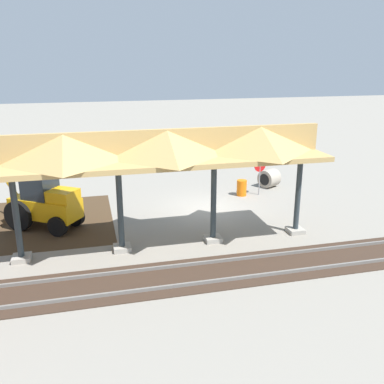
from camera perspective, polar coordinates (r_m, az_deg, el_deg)
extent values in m
plane|color=gray|center=(22.46, 2.19, -2.12)|extent=(120.00, 120.00, 0.00)
cube|color=#42301E|center=(21.92, -22.34, -3.97)|extent=(8.91, 7.00, 0.01)
cube|color=#9E998E|center=(19.87, 13.60, -4.99)|extent=(0.70, 0.70, 0.20)
cylinder|color=#2D383D|center=(19.30, 13.96, -0.31)|extent=(0.24, 0.24, 3.60)
cube|color=#9E998E|center=(18.48, 2.81, -6.24)|extent=(0.70, 0.70, 0.20)
cylinder|color=#2D383D|center=(17.87, 2.89, -1.24)|extent=(0.24, 0.24, 3.60)
cube|color=#9E998E|center=(17.83, -9.29, -7.37)|extent=(0.70, 0.70, 0.20)
cylinder|color=#2D383D|center=(17.20, -9.56, -2.21)|extent=(0.24, 0.24, 3.60)
cube|color=#9E998E|center=(18.02, -21.75, -8.19)|extent=(0.70, 0.70, 0.20)
cylinder|color=#2D383D|center=(17.39, -22.38, -3.11)|extent=(0.24, 0.24, 3.60)
cube|color=tan|center=(16.90, -3.33, 4.37)|extent=(12.81, 3.20, 0.20)
cube|color=tan|center=(16.77, -3.36, 6.53)|extent=(12.81, 0.20, 1.10)
pyramid|color=tan|center=(17.87, 9.01, 7.03)|extent=(3.48, 3.20, 1.10)
pyramid|color=tan|center=(16.77, -3.36, 6.53)|extent=(3.48, 3.20, 1.10)
pyramid|color=tan|center=(16.52, -16.74, 5.66)|extent=(3.48, 3.20, 1.10)
cube|color=slate|center=(17.03, 8.04, -8.64)|extent=(60.00, 0.08, 0.15)
cube|color=slate|center=(15.86, 9.98, -10.81)|extent=(60.00, 0.08, 0.15)
cube|color=#38281E|center=(16.47, 8.96, -9.87)|extent=(60.00, 2.58, 0.03)
cylinder|color=gray|center=(24.62, 8.98, 1.79)|extent=(0.06, 0.06, 1.93)
cylinder|color=red|center=(24.43, 9.06, 3.55)|extent=(0.75, 0.19, 0.76)
cube|color=orange|center=(20.69, -18.94, -1.98)|extent=(3.38, 2.87, 0.90)
cube|color=#1E262D|center=(20.48, -19.69, 1.13)|extent=(1.73, 1.70, 1.40)
cube|color=orange|center=(19.87, -16.82, -0.44)|extent=(1.57, 1.55, 0.50)
cylinder|color=black|center=(21.88, -19.68, -1.77)|extent=(1.33, 1.03, 1.40)
cylinder|color=black|center=(20.88, -22.14, -2.95)|extent=(1.33, 1.03, 1.40)
cylinder|color=black|center=(20.71, -15.33, -3.16)|extent=(0.91, 0.75, 0.90)
cylinder|color=black|center=(19.74, -17.47, -4.37)|extent=(0.91, 0.75, 0.90)
cylinder|color=orange|center=(21.70, -23.48, 1.45)|extent=(0.98, 0.74, 1.41)
cylinder|color=#9E9384|center=(26.39, 10.26, 1.82)|extent=(1.38, 1.42, 1.08)
cylinder|color=black|center=(26.01, 9.62, 1.63)|extent=(0.36, 0.62, 0.70)
cylinder|color=orange|center=(24.50, 6.64, 0.56)|extent=(0.56, 0.56, 0.90)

